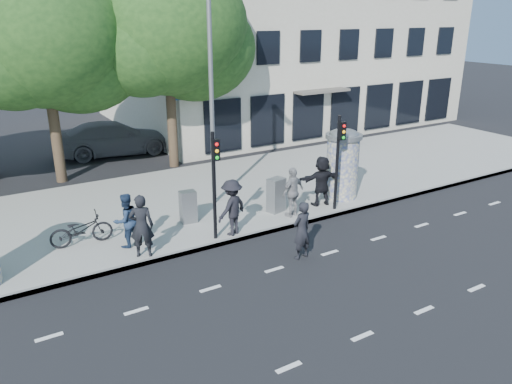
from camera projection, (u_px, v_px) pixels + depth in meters
ground at (304, 292)px, 12.91m from camera, size 120.00×120.00×0.00m
sidewalk at (186, 201)px, 18.92m from camera, size 40.00×8.00×0.15m
curb at (237, 239)px, 15.74m from camera, size 40.00×0.10×0.16m
lane_dash_near at (362, 336)px, 11.14m from camera, size 32.00×0.12×0.01m
lane_dash_far at (274, 270)px, 14.04m from camera, size 32.00×0.12×0.01m
ad_column_right at (342, 162)px, 18.71m from camera, size 1.36×1.36×2.65m
traffic_pole_near at (215, 175)px, 14.92m from camera, size 0.22×0.31×3.40m
traffic_pole_far at (339, 153)px, 17.26m from camera, size 0.22×0.31×3.40m
street_lamp at (212, 76)px, 17.02m from camera, size 0.25×0.93×8.00m
tree_near_left at (42, 33)px, 19.37m from camera, size 6.80×6.80×8.97m
tree_center at (166, 25)px, 21.41m from camera, size 7.00×7.00×9.30m
building at (273, 26)px, 32.82m from camera, size 20.30×15.85×12.00m
ped_b at (142, 226)px, 14.21m from camera, size 0.81×0.69×1.89m
ped_c at (126, 220)px, 14.86m from camera, size 0.96×0.84×1.67m
ped_d at (232, 207)px, 15.65m from camera, size 1.34×1.07×1.81m
ped_e at (293, 192)px, 17.09m from camera, size 1.14×0.83×1.76m
ped_f at (322, 181)px, 18.09m from camera, size 1.79×0.91×1.84m
man_road at (302, 230)px, 14.43m from camera, size 0.70×0.51×1.76m
bicycle at (81, 230)px, 15.08m from camera, size 0.76×1.88×0.97m
cabinet_left at (188, 207)px, 16.68m from camera, size 0.56×0.43×1.10m
cabinet_right at (276, 195)px, 17.58m from camera, size 0.67×0.56×1.23m
car_right at (114, 138)px, 25.26m from camera, size 3.01×5.99×1.67m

